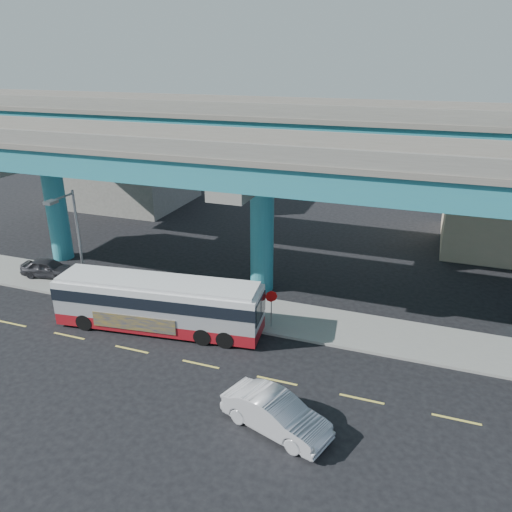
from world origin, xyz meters
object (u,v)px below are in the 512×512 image
(transit_bus, at_px, (159,302))
(street_lamp, at_px, (72,231))
(sedan, at_px, (276,414))
(parked_car, at_px, (48,268))
(stop_sign, at_px, (271,301))

(transit_bus, relative_size, street_lamp, 1.73)
(sedan, distance_m, street_lamp, 16.97)
(parked_car, bearing_deg, transit_bus, -117.25)
(transit_bus, height_order, parked_car, transit_bus)
(sedan, relative_size, street_lamp, 0.73)
(transit_bus, distance_m, stop_sign, 6.25)
(street_lamp, bearing_deg, stop_sign, 3.32)
(street_lamp, bearing_deg, transit_bus, -11.47)
(sedan, distance_m, parked_car, 21.30)
(transit_bus, distance_m, street_lamp, 7.19)
(transit_bus, xyz_separation_m, street_lamp, (-6.39, 1.30, 3.02))
(street_lamp, bearing_deg, sedan, -24.71)
(parked_car, bearing_deg, sedan, -124.64)
(street_lamp, bearing_deg, parked_car, 153.98)
(transit_bus, distance_m, parked_car, 11.24)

